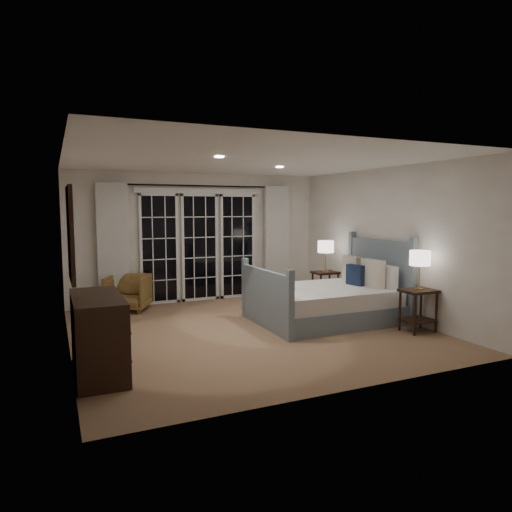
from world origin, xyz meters
name	(u,v)px	position (x,y,z in m)	size (l,w,h in m)	color
floor	(249,330)	(0.00, 0.00, 0.00)	(5.00, 5.00, 0.00)	#90714D
ceiling	(249,161)	(0.00, 0.00, 2.50)	(5.00, 5.00, 0.00)	white
wall_left	(66,254)	(-2.50, 0.00, 1.25)	(0.02, 5.00, 2.50)	white
wall_right	(385,242)	(2.50, 0.00, 1.25)	(0.02, 5.00, 2.50)	white
wall_back	(199,237)	(0.00, 2.50, 1.25)	(5.00, 0.02, 2.50)	white
wall_front	(351,267)	(0.00, -2.50, 1.25)	(5.00, 0.02, 2.50)	white
french_doors	(200,246)	(0.00, 2.46, 1.09)	(2.50, 0.04, 2.20)	black
curtain_rod	(200,186)	(0.00, 2.40, 2.25)	(0.03, 0.03, 3.50)	black
curtain_left	(113,246)	(-1.65, 2.38, 1.15)	(0.55, 0.10, 2.25)	silver
curtain_right	(277,240)	(1.65, 2.38, 1.15)	(0.55, 0.10, 2.25)	silver
downlight_a	(280,167)	(0.80, 0.60, 2.49)	(0.12, 0.12, 0.01)	white
downlight_b	(219,157)	(-0.60, -0.40, 2.49)	(0.12, 0.12, 0.01)	white
bed	(329,301)	(1.42, 0.03, 0.33)	(2.21, 1.59, 1.29)	slate
nightstand_left	(418,304)	(2.24, -1.09, 0.41)	(0.48, 0.39, 0.63)	black
nightstand_right	(325,282)	(2.14, 1.26, 0.40)	(0.46, 0.37, 0.60)	black
lamp_left	(420,259)	(2.24, -1.09, 1.09)	(0.30, 0.30, 0.58)	tan
lamp_right	(326,247)	(2.14, 1.26, 1.08)	(0.31, 0.31, 0.59)	tan
armchair	(128,293)	(-1.45, 2.10, 0.32)	(0.69, 0.71, 0.65)	brown
dresser	(98,335)	(-2.23, -0.99, 0.44)	(0.52, 1.23, 0.87)	black
mirror	(71,234)	(-2.47, -0.99, 1.55)	(0.05, 0.85, 1.00)	black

